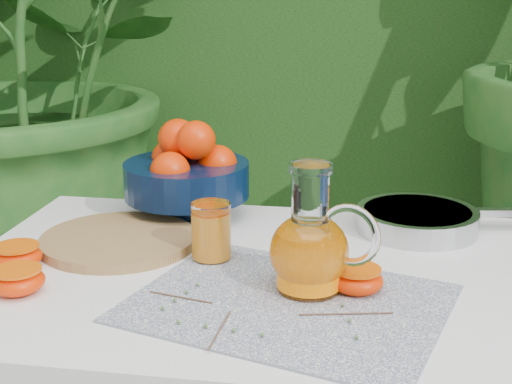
% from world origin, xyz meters
% --- Properties ---
extents(potted_plant_left, '(2.38, 2.38, 1.94)m').
position_xyz_m(potted_plant_left, '(-1.02, 1.15, 0.97)').
color(potted_plant_left, '#205D20').
rests_on(potted_plant_left, ground).
extents(white_table, '(1.00, 0.70, 0.75)m').
position_xyz_m(white_table, '(0.02, -0.10, 0.67)').
color(white_table, white).
rests_on(white_table, ground).
extents(placemat, '(0.53, 0.46, 0.00)m').
position_xyz_m(placemat, '(0.09, -0.22, 0.75)').
color(placemat, '#0C1C43').
rests_on(placemat, white_table).
extents(cutting_board, '(0.34, 0.34, 0.02)m').
position_xyz_m(cutting_board, '(-0.25, -0.02, 0.76)').
color(cutting_board, '#9E7A47').
rests_on(cutting_board, white_table).
extents(fruit_bowl, '(0.31, 0.31, 0.20)m').
position_xyz_m(fruit_bowl, '(-0.16, 0.17, 0.84)').
color(fruit_bowl, black).
rests_on(fruit_bowl, white_table).
extents(juice_pitcher, '(0.19, 0.15, 0.20)m').
position_xyz_m(juice_pitcher, '(0.12, -0.17, 0.82)').
color(juice_pitcher, white).
rests_on(juice_pitcher, white_table).
extents(juice_tumbler, '(0.08, 0.08, 0.10)m').
position_xyz_m(juice_tumbler, '(-0.06, -0.07, 0.80)').
color(juice_tumbler, white).
rests_on(juice_tumbler, white_table).
extents(saute_pan, '(0.42, 0.27, 0.04)m').
position_xyz_m(saute_pan, '(0.30, 0.15, 0.77)').
color(saute_pan, '#B3B4B8').
rests_on(saute_pan, white_table).
extents(orange_halves, '(0.67, 0.20, 0.04)m').
position_xyz_m(orange_halves, '(-0.17, -0.18, 0.77)').
color(orange_halves, '#F93E02').
rests_on(orange_halves, white_table).
extents(thyme_sprigs, '(0.37, 0.21, 0.01)m').
position_xyz_m(thyme_sprigs, '(0.04, -0.27, 0.76)').
color(thyme_sprigs, brown).
rests_on(thyme_sprigs, white_table).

